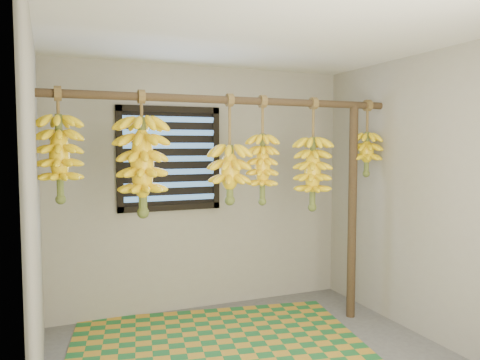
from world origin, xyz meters
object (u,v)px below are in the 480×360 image
banana_bunch_e (313,173)px  woven_mat (220,351)px  banana_bunch_b (142,166)px  banana_bunch_d (262,169)px  support_post (352,212)px  banana_bunch_c (230,174)px  banana_bunch_f (367,154)px  banana_bunch_a (60,158)px

banana_bunch_e → woven_mat: bearing=-165.8°
banana_bunch_b → banana_bunch_d: same height
support_post → banana_bunch_c: bearing=180.0°
banana_bunch_f → banana_bunch_b: bearing=-180.0°
banana_bunch_d → banana_bunch_f: size_ratio=1.30×
banana_bunch_a → banana_bunch_c: size_ratio=0.93×
banana_bunch_a → banana_bunch_f: bearing=0.0°
support_post → banana_bunch_b: (-1.95, 0.00, 0.47)m
banana_bunch_a → banana_bunch_c: same height
support_post → banana_bunch_d: size_ratio=2.17×
support_post → woven_mat: 1.74m
banana_bunch_b → banana_bunch_c: same height
banana_bunch_d → banana_bunch_e: bearing=0.0°
banana_bunch_b → banana_bunch_e: 1.52m
banana_bunch_c → banana_bunch_e: 0.80m
support_post → banana_bunch_d: banana_bunch_d is taller
banana_bunch_c → banana_bunch_f: (1.38, 0.00, 0.15)m
support_post → banana_bunch_a: (-2.55, 0.00, 0.54)m
banana_bunch_b → banana_bunch_c: size_ratio=1.07×
banana_bunch_b → banana_bunch_f: size_ratio=1.36×
woven_mat → banana_bunch_d: (0.48, 0.25, 1.42)m
support_post → banana_bunch_c: (-1.23, 0.00, 0.39)m
banana_bunch_d → banana_bunch_f: same height
banana_bunch_a → banana_bunch_d: 1.62m
woven_mat → banana_bunch_b: size_ratio=2.45×
support_post → banana_bunch_e: banana_bunch_e is taller
banana_bunch_c → banana_bunch_f: bearing=0.0°
support_post → banana_bunch_b: bearing=180.0°
banana_bunch_e → banana_bunch_f: bearing=0.0°
support_post → woven_mat: support_post is taller
woven_mat → banana_bunch_e: banana_bunch_e is taller
support_post → banana_bunch_a: size_ratio=2.40×
banana_bunch_b → banana_bunch_f: (2.10, 0.00, 0.08)m
banana_bunch_d → banana_bunch_e: (0.50, 0.00, -0.05)m
banana_bunch_b → banana_bunch_d: size_ratio=1.04×
banana_bunch_d → banana_bunch_c: bearing=180.0°
support_post → banana_bunch_a: banana_bunch_a is taller
banana_bunch_e → banana_bunch_d: bearing=180.0°
woven_mat → banana_bunch_b: (-0.55, 0.25, 1.46)m
banana_bunch_f → banana_bunch_e: bearing=-180.0°
banana_bunch_a → support_post: bearing=0.0°
banana_bunch_d → banana_bunch_b: bearing=180.0°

